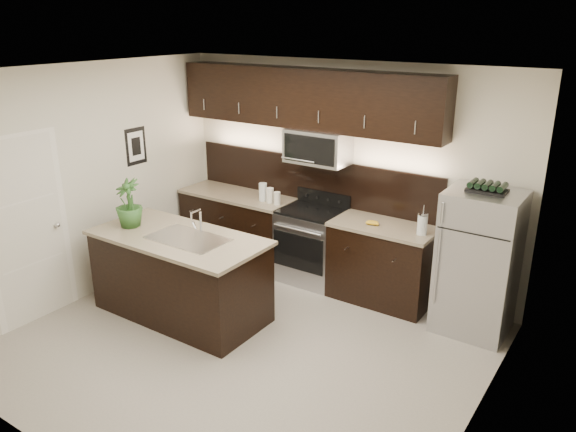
% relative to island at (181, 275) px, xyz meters
% --- Properties ---
extents(ground, '(4.50, 4.50, 0.00)m').
position_rel_island_xyz_m(ground, '(0.98, -0.13, -0.47)').
color(ground, gray).
rests_on(ground, ground).
extents(room_walls, '(4.52, 4.02, 2.71)m').
position_rel_island_xyz_m(room_walls, '(0.87, -0.17, 1.22)').
color(room_walls, beige).
rests_on(room_walls, ground).
extents(counter_run, '(3.51, 0.65, 0.94)m').
position_rel_island_xyz_m(counter_run, '(0.53, 1.56, -0.00)').
color(counter_run, black).
rests_on(counter_run, ground).
extents(upper_fixtures, '(3.49, 0.40, 1.66)m').
position_rel_island_xyz_m(upper_fixtures, '(0.55, 1.71, 1.67)').
color(upper_fixtures, black).
rests_on(upper_fixtures, counter_run).
extents(island, '(1.96, 0.96, 0.94)m').
position_rel_island_xyz_m(island, '(0.00, 0.00, 0.00)').
color(island, black).
rests_on(island, ground).
extents(sink_faucet, '(0.84, 0.50, 0.28)m').
position_rel_island_xyz_m(sink_faucet, '(0.15, 0.01, 0.48)').
color(sink_faucet, silver).
rests_on(sink_faucet, island).
extents(refrigerator, '(0.74, 0.67, 1.53)m').
position_rel_island_xyz_m(refrigerator, '(2.78, 1.50, 0.29)').
color(refrigerator, '#B2B2B7').
rests_on(refrigerator, ground).
extents(wine_rack, '(0.38, 0.23, 0.09)m').
position_rel_island_xyz_m(wine_rack, '(2.78, 1.50, 1.10)').
color(wine_rack, black).
rests_on(wine_rack, refrigerator).
extents(plant, '(0.33, 0.33, 0.54)m').
position_rel_island_xyz_m(plant, '(-0.65, -0.08, 0.74)').
color(plant, '#2A5522').
rests_on(plant, island).
extents(canisters, '(0.34, 0.13, 0.23)m').
position_rel_island_xyz_m(canisters, '(0.12, 1.50, 0.57)').
color(canisters, silver).
rests_on(canisters, counter_run).
extents(french_press, '(0.11, 0.11, 0.33)m').
position_rel_island_xyz_m(french_press, '(2.15, 1.51, 0.59)').
color(french_press, silver).
rests_on(french_press, counter_run).
extents(bananas, '(0.17, 0.15, 0.05)m').
position_rel_island_xyz_m(bananas, '(1.54, 1.48, 0.49)').
color(bananas, gold).
rests_on(bananas, counter_run).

